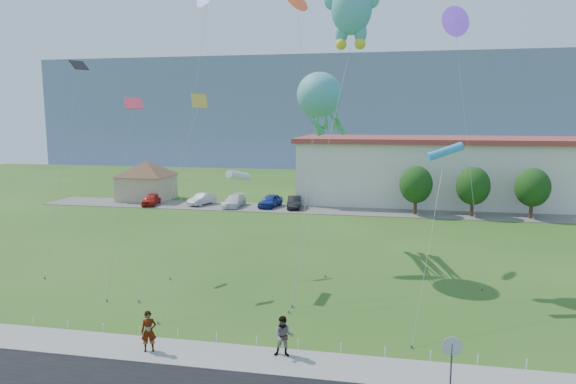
{
  "coord_description": "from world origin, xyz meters",
  "views": [
    {
      "loc": [
        6.88,
        -23.66,
        10.83
      ],
      "look_at": [
        0.69,
        8.0,
        6.07
      ],
      "focal_mm": 32.0,
      "sensor_mm": 36.0,
      "label": 1
    }
  ],
  "objects_px": {
    "pavilion": "(146,177)",
    "parked_car_white": "(234,201)",
    "octopus_kite": "(321,105)",
    "teddy_bear_kite": "(352,2)",
    "warehouse": "(546,171)",
    "pedestrian_right": "(284,336)",
    "parked_car_silver": "(202,199)",
    "stop_sign": "(452,352)",
    "parked_car_black": "(294,202)",
    "parked_car_red": "(151,199)",
    "parked_car_blue": "(270,201)",
    "pedestrian_left": "(149,331)"
  },
  "relations": [
    {
      "from": "parked_car_blue",
      "to": "teddy_bear_kite",
      "type": "height_order",
      "value": "teddy_bear_kite"
    },
    {
      "from": "parked_car_blue",
      "to": "parked_car_black",
      "type": "xyz_separation_m",
      "value": [
        2.95,
        -0.24,
        -0.04
      ]
    },
    {
      "from": "parked_car_white",
      "to": "parked_car_blue",
      "type": "height_order",
      "value": "parked_car_blue"
    },
    {
      "from": "pedestrian_right",
      "to": "parked_car_red",
      "type": "xyz_separation_m",
      "value": [
        -23.98,
        36.27,
        -0.28
      ]
    },
    {
      "from": "parked_car_red",
      "to": "parked_car_silver",
      "type": "height_order",
      "value": "parked_car_silver"
    },
    {
      "from": "teddy_bear_kite",
      "to": "octopus_kite",
      "type": "bearing_deg",
      "value": 146.77
    },
    {
      "from": "parked_car_blue",
      "to": "octopus_kite",
      "type": "xyz_separation_m",
      "value": [
        8.92,
        -22.16,
        10.84
      ]
    },
    {
      "from": "parked_car_blue",
      "to": "pedestrian_right",
      "type": "bearing_deg",
      "value": -65.38
    },
    {
      "from": "octopus_kite",
      "to": "teddy_bear_kite",
      "type": "distance_m",
      "value": 7.16
    },
    {
      "from": "warehouse",
      "to": "octopus_kite",
      "type": "xyz_separation_m",
      "value": [
        -23.9,
        -30.71,
        7.52
      ]
    },
    {
      "from": "pavilion",
      "to": "pedestrian_left",
      "type": "relative_size",
      "value": 4.82
    },
    {
      "from": "parked_car_blue",
      "to": "parked_car_black",
      "type": "relative_size",
      "value": 1.03
    },
    {
      "from": "parked_car_silver",
      "to": "teddy_bear_kite",
      "type": "height_order",
      "value": "teddy_bear_kite"
    },
    {
      "from": "stop_sign",
      "to": "octopus_kite",
      "type": "height_order",
      "value": "octopus_kite"
    },
    {
      "from": "octopus_kite",
      "to": "parked_car_red",
      "type": "bearing_deg",
      "value": 138.68
    },
    {
      "from": "octopus_kite",
      "to": "pedestrian_right",
      "type": "bearing_deg",
      "value": -88.53
    },
    {
      "from": "parked_car_black",
      "to": "pavilion",
      "type": "bearing_deg",
      "value": 164.5
    },
    {
      "from": "pedestrian_left",
      "to": "parked_car_silver",
      "type": "xyz_separation_m",
      "value": [
        -11.75,
        38.4,
        -0.3
      ]
    },
    {
      "from": "warehouse",
      "to": "parked_car_silver",
      "type": "height_order",
      "value": "warehouse"
    },
    {
      "from": "stop_sign",
      "to": "parked_car_white",
      "type": "bearing_deg",
      "value": 117.86
    },
    {
      "from": "stop_sign",
      "to": "octopus_kite",
      "type": "bearing_deg",
      "value": 112.93
    },
    {
      "from": "pedestrian_left",
      "to": "octopus_kite",
      "type": "relative_size",
      "value": 0.13
    },
    {
      "from": "stop_sign",
      "to": "pedestrian_left",
      "type": "bearing_deg",
      "value": 174.59
    },
    {
      "from": "warehouse",
      "to": "parked_car_blue",
      "type": "distance_m",
      "value": 34.08
    },
    {
      "from": "parked_car_red",
      "to": "parked_car_black",
      "type": "relative_size",
      "value": 0.94
    },
    {
      "from": "pedestrian_left",
      "to": "parked_car_silver",
      "type": "relative_size",
      "value": 0.45
    },
    {
      "from": "pavilion",
      "to": "parked_car_blue",
      "type": "relative_size",
      "value": 2.09
    },
    {
      "from": "pavilion",
      "to": "parked_car_white",
      "type": "bearing_deg",
      "value": -13.84
    },
    {
      "from": "parked_car_red",
      "to": "octopus_kite",
      "type": "distance_m",
      "value": 33.24
    },
    {
      "from": "warehouse",
      "to": "parked_car_silver",
      "type": "bearing_deg",
      "value": -168.34
    },
    {
      "from": "parked_car_black",
      "to": "teddy_bear_kite",
      "type": "relative_size",
      "value": 0.2
    },
    {
      "from": "warehouse",
      "to": "pedestrian_right",
      "type": "relative_size",
      "value": 32.86
    },
    {
      "from": "stop_sign",
      "to": "parked_car_blue",
      "type": "height_order",
      "value": "stop_sign"
    },
    {
      "from": "stop_sign",
      "to": "parked_car_silver",
      "type": "height_order",
      "value": "stop_sign"
    },
    {
      "from": "parked_car_white",
      "to": "parked_car_black",
      "type": "bearing_deg",
      "value": 4.5
    },
    {
      "from": "pavilion",
      "to": "parked_car_white",
      "type": "height_order",
      "value": "pavilion"
    },
    {
      "from": "stop_sign",
      "to": "pavilion",
      "type": "bearing_deg",
      "value": 128.44
    },
    {
      "from": "pavilion",
      "to": "octopus_kite",
      "type": "relative_size",
      "value": 0.62
    },
    {
      "from": "parked_car_silver",
      "to": "octopus_kite",
      "type": "xyz_separation_m",
      "value": [
        17.54,
        -22.16,
        10.9
      ]
    },
    {
      "from": "parked_car_black",
      "to": "parked_car_red",
      "type": "bearing_deg",
      "value": 176.25
    },
    {
      "from": "parked_car_white",
      "to": "parked_car_red",
      "type": "bearing_deg",
      "value": -173.99
    },
    {
      "from": "parked_car_blue",
      "to": "parked_car_black",
      "type": "distance_m",
      "value": 2.96
    },
    {
      "from": "pedestrian_right",
      "to": "parked_car_red",
      "type": "height_order",
      "value": "pedestrian_right"
    },
    {
      "from": "pedestrian_right",
      "to": "teddy_bear_kite",
      "type": "relative_size",
      "value": 0.09
    },
    {
      "from": "pedestrian_left",
      "to": "parked_car_red",
      "type": "bearing_deg",
      "value": 94.38
    },
    {
      "from": "parked_car_silver",
      "to": "pedestrian_right",
      "type": "bearing_deg",
      "value": -45.18
    },
    {
      "from": "parked_car_silver",
      "to": "parked_car_white",
      "type": "relative_size",
      "value": 0.88
    },
    {
      "from": "warehouse",
      "to": "octopus_kite",
      "type": "relative_size",
      "value": 4.09
    },
    {
      "from": "parked_car_silver",
      "to": "parked_car_black",
      "type": "distance_m",
      "value": 11.58
    },
    {
      "from": "parked_car_red",
      "to": "teddy_bear_kite",
      "type": "relative_size",
      "value": 0.19
    }
  ]
}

